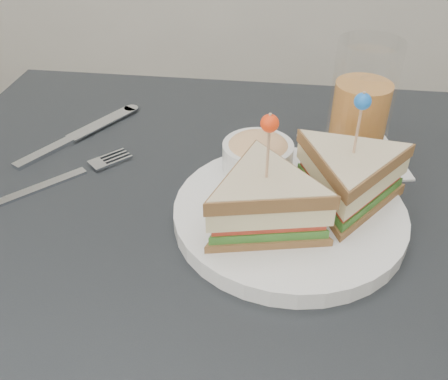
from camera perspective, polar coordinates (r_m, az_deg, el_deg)
table at (r=0.60m, az=-1.10°, el=-10.33°), size 0.80×0.80×0.75m
plate_meal at (r=0.54m, az=8.49°, el=-0.10°), size 0.32×0.32×0.15m
cutlery_fork at (r=0.65m, az=-17.01°, el=1.69°), size 0.14×0.14×0.01m
cutlery_knife at (r=0.74m, az=-16.58°, el=5.87°), size 0.12×0.20×0.01m
drink_set at (r=0.65m, az=15.31°, el=8.85°), size 0.15×0.15×0.16m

